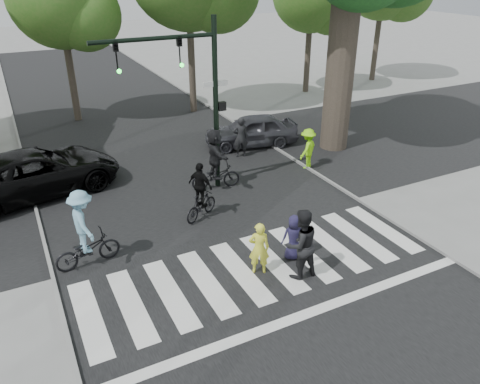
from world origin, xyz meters
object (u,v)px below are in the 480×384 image
Objects in this scene: traffic_signal at (192,84)px; cyclist_mid at (201,196)px; pedestrian_woman at (259,248)px; cyclist_left at (85,234)px; cyclist_right at (215,163)px; pedestrian_child at (294,237)px; pedestrian_adult at (301,244)px; car_grey at (251,130)px; car_suv at (36,173)px.

cyclist_mid is (-0.63, -1.97, -3.11)m from traffic_signal.
pedestrian_woman is 0.67× the size of cyclist_left.
cyclist_right is at bearing 53.51° from cyclist_mid.
pedestrian_child is (1.18, 0.16, -0.09)m from pedestrian_woman.
pedestrian_child is 0.89m from pedestrian_adult.
cyclist_left is at bearing -151.28° from cyclist_right.
traffic_signal is 1.45× the size of car_grey.
pedestrian_adult is 1.02× the size of cyclist_mid.
pedestrian_woman is 0.79× the size of cyclist_mid.
pedestrian_child is at bearing -23.80° from cyclist_left.
cyclist_left is 3.91m from cyclist_mid.
pedestrian_adult is 0.86× the size of cyclist_right.
traffic_signal is at bearing 72.24° from cyclist_mid.
pedestrian_adult is at bearing -92.28° from cyclist_right.
cyclist_left is at bearing -41.57° from car_grey.
pedestrian_woman is 1.13× the size of pedestrian_child.
pedestrian_child is 0.70× the size of cyclist_mid.
cyclist_left is (-4.86, 3.06, -0.01)m from pedestrian_adult.
cyclist_right is (1.12, 5.23, 0.26)m from pedestrian_woman.
traffic_signal is 2.97m from cyclist_right.
car_grey is at bearing -96.65° from car_suv.
car_grey is (9.07, 0.81, -0.10)m from car_suv.
cyclist_right is 4.66m from car_grey.
car_grey is (3.25, 3.32, -0.31)m from cyclist_right.
cyclist_right is 0.39× the size of car_suv.
pedestrian_woman is 5.35m from cyclist_right.
cyclist_right is at bearing -125.09° from car_suv.
car_suv is 1.41× the size of car_grey.
car_suv is at bearing -33.92° from pedestrian_woman.
cyclist_right is at bearing -14.31° from traffic_signal.
car_suv is (-4.50, 4.30, 0.02)m from cyclist_mid.
cyclist_left is 1.17× the size of cyclist_mid.
pedestrian_child is 0.32× the size of car_grey.
cyclist_mid is 2.24m from cyclist_right.
cyclist_left is (-3.98, 2.44, 0.22)m from pedestrian_woman.
cyclist_mid is at bearing -107.76° from traffic_signal.
car_suv is at bearing -55.68° from pedestrian_adult.
pedestrian_adult is 9.82m from car_grey.
cyclist_mid is 6.22m from car_suv.
pedestrian_woman is at bearing 27.06° from pedestrian_child.
cyclist_mid is 0.84× the size of cyclist_right.
cyclist_mid is at bearing -61.70° from pedestrian_woman.
cyclist_mid is at bearing -126.49° from cyclist_right.
pedestrian_child is at bearing -81.72° from traffic_signal.
pedestrian_woman is 0.66× the size of cyclist_right.
pedestrian_woman is 3.44m from cyclist_mid.
cyclist_right is at bearing 28.72° from cyclist_left.
cyclist_mid is (-1.09, 4.06, -0.19)m from pedestrian_adult.
car_grey is at bearing -110.23° from pedestrian_adult.
cyclist_left is at bearing -6.66° from pedestrian_woman.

